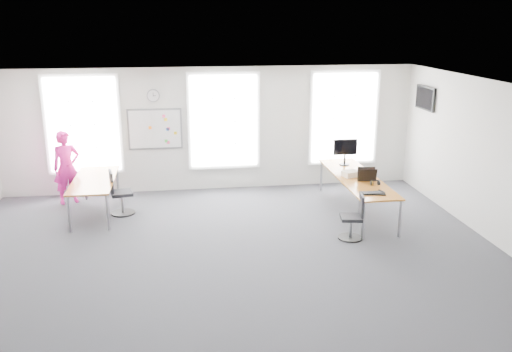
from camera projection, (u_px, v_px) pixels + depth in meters
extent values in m
plane|color=#27262C|center=(228.00, 255.00, 9.75)|extent=(10.00, 10.00, 0.00)
plane|color=white|center=(225.00, 87.00, 8.91)|extent=(10.00, 10.00, 0.00)
plane|color=silver|center=(212.00, 129.00, 13.13)|extent=(10.00, 0.00, 10.00)
plane|color=silver|center=(263.00, 282.00, 5.53)|extent=(10.00, 0.00, 10.00)
plane|color=silver|center=(496.00, 164.00, 10.02)|extent=(0.00, 10.00, 10.00)
cube|color=white|center=(83.00, 125.00, 12.63)|extent=(1.60, 0.06, 2.20)
cube|color=white|center=(224.00, 121.00, 13.09)|extent=(1.60, 0.06, 2.20)
cube|color=white|center=(344.00, 118.00, 13.50)|extent=(1.60, 0.06, 2.20)
cube|color=#AB592E|center=(357.00, 178.00, 11.75)|extent=(0.86, 3.21, 0.03)
cylinder|color=gray|center=(363.00, 221.00, 10.34)|extent=(0.05, 0.05, 0.75)
cylinder|color=gray|center=(400.00, 219.00, 10.44)|extent=(0.05, 0.05, 0.75)
cylinder|color=gray|center=(321.00, 176.00, 13.28)|extent=(0.05, 0.05, 0.75)
cylinder|color=gray|center=(350.00, 175.00, 13.38)|extent=(0.05, 0.05, 0.75)
cube|color=#AB592E|center=(94.00, 180.00, 11.57)|extent=(0.86, 2.15, 0.03)
cylinder|color=gray|center=(69.00, 214.00, 10.66)|extent=(0.05, 0.05, 0.75)
cylinder|color=gray|center=(108.00, 213.00, 10.77)|extent=(0.05, 0.05, 0.75)
cylinder|color=gray|center=(85.00, 184.00, 12.59)|extent=(0.05, 0.05, 0.75)
cylinder|color=gray|center=(118.00, 183.00, 12.70)|extent=(0.05, 0.05, 0.75)
cylinder|color=black|center=(350.00, 238.00, 10.46)|extent=(0.47, 0.47, 0.03)
cylinder|color=gray|center=(351.00, 228.00, 10.41)|extent=(0.05, 0.05, 0.38)
cube|color=black|center=(351.00, 218.00, 10.35)|extent=(0.47, 0.47, 0.06)
cube|color=black|center=(361.00, 205.00, 10.27)|extent=(0.11, 0.38, 0.41)
cylinder|color=black|center=(123.00, 213.00, 11.79)|extent=(0.52, 0.52, 0.03)
cylinder|color=gray|center=(122.00, 203.00, 11.73)|extent=(0.06, 0.06, 0.42)
cube|color=black|center=(122.00, 193.00, 11.67)|extent=(0.52, 0.52, 0.07)
cube|color=black|center=(111.00, 182.00, 11.52)|extent=(0.13, 0.42, 0.45)
imported|color=#EB1D90|center=(67.00, 167.00, 12.28)|extent=(0.72, 0.62, 1.68)
cube|color=silver|center=(155.00, 129.00, 12.90)|extent=(1.20, 0.03, 0.90)
cylinder|color=gray|center=(153.00, 96.00, 12.68)|extent=(0.30, 0.04, 0.30)
cube|color=black|center=(425.00, 98.00, 12.64)|extent=(0.06, 0.90, 0.55)
cube|color=black|center=(372.00, 193.00, 10.60)|extent=(0.53, 0.29, 0.02)
ellipsoid|color=black|center=(383.00, 192.00, 10.66)|extent=(0.08, 0.11, 0.04)
cylinder|color=black|center=(379.00, 190.00, 10.83)|extent=(0.06, 0.06, 0.01)
cylinder|color=black|center=(372.00, 183.00, 11.14)|extent=(0.04, 0.10, 0.10)
cylinder|color=black|center=(379.00, 183.00, 11.16)|extent=(0.04, 0.10, 0.10)
cylinder|color=gold|center=(372.00, 183.00, 11.14)|extent=(0.01, 0.10, 0.10)
cube|color=black|center=(375.00, 180.00, 11.13)|extent=(0.17, 0.02, 0.02)
cube|color=black|center=(366.00, 174.00, 11.42)|extent=(0.38, 0.15, 0.30)
cube|color=orange|center=(368.00, 176.00, 11.34)|extent=(0.36, 0.16, 0.27)
cube|color=black|center=(368.00, 175.00, 11.32)|extent=(0.38, 0.17, 0.29)
cube|color=#F5E3BF|center=(351.00, 174.00, 11.77)|extent=(0.40, 0.35, 0.12)
cylinder|color=black|center=(344.00, 164.00, 12.70)|extent=(0.23, 0.23, 0.02)
cylinder|color=black|center=(345.00, 160.00, 12.67)|extent=(0.05, 0.05, 0.23)
cube|color=black|center=(345.00, 147.00, 12.57)|extent=(0.56, 0.05, 0.37)
cube|color=black|center=(346.00, 147.00, 12.55)|extent=(0.52, 0.02, 0.33)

